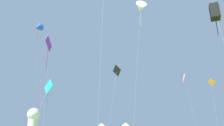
# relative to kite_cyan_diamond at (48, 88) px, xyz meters

# --- Properties ---
(kite_cyan_diamond) EXTENTS (1.86, 3.00, 7.42)m
(kite_cyan_diamond) POSITION_rel_kite_cyan_diamond_xyz_m (0.00, 0.00, 0.00)
(kite_cyan_diamond) COLOR #1EB7CC
(kite_cyan_diamond) RESTS_ON ground
(kite_white_delta) EXTENTS (2.92, 2.43, 21.80)m
(kite_white_delta) POSITION_rel_kite_cyan_diamond_xyz_m (11.94, 6.50, 14.38)
(kite_white_delta) COLOR white
(kite_white_delta) RESTS_ON ground
(kite_orange_diamond) EXTENTS (1.00, 2.20, 11.64)m
(kite_orange_diamond) POSITION_rel_kite_cyan_diamond_xyz_m (27.31, 21.60, 4.33)
(kite_orange_diamond) COLOR orange
(kite_orange_diamond) RESTS_ON ground
(kite_pink_diamond) EXTENTS (2.07, 2.87, 15.75)m
(kite_pink_diamond) POSITION_rel_kite_cyan_diamond_xyz_m (24.52, 33.07, 7.97)
(kite_pink_diamond) COLOR pink
(kite_pink_diamond) RESTS_ON ground
(kite_black_box) EXTENTS (1.95, 2.55, 16.94)m
(kite_black_box) POSITION_rel_kite_cyan_diamond_xyz_m (20.88, 0.16, 9.47)
(kite_black_box) COLOR black
(kite_black_box) RESTS_ON ground
(kite_black_diamond) EXTENTS (2.33, 2.76, 12.79)m
(kite_black_diamond) POSITION_rel_kite_cyan_diamond_xyz_m (7.53, 13.15, 5.32)
(kite_black_diamond) COLOR black
(kite_black_diamond) RESTS_ON ground
(kite_blue_delta) EXTENTS (3.97, 3.79, 26.82)m
(kite_blue_delta) POSITION_rel_kite_cyan_diamond_xyz_m (-12.69, 21.74, 19.22)
(kite_blue_delta) COLOR blue
(kite_blue_delta) RESTS_ON ground
(kite_purple_diamond) EXTENTS (1.07, 2.81, 15.77)m
(kite_purple_diamond) POSITION_rel_kite_cyan_diamond_xyz_m (-2.69, 5.26, 7.84)
(kite_purple_diamond) COLOR purple
(kite_purple_diamond) RESTS_ON ground
(observatory_dome) EXTENTS (6.40, 6.40, 10.80)m
(observatory_dome) POSITION_rel_kite_cyan_diamond_xyz_m (-40.13, 83.58, -0.27)
(observatory_dome) COLOR white
(observatory_dome) RESTS_ON ground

